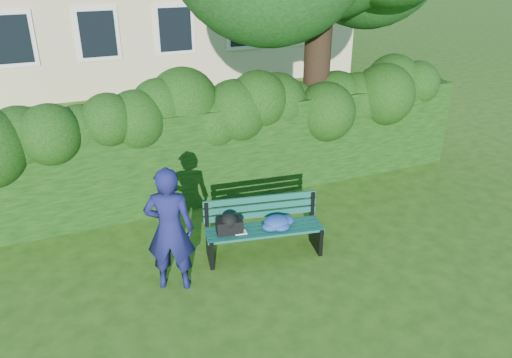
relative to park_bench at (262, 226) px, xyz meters
name	(u,v)px	position (x,y,z in m)	size (l,w,h in m)	color
ground	(271,247)	(0.21, 0.11, -0.49)	(80.00, 80.00, 0.00)	#2A5013
hedge	(223,149)	(0.21, 2.31, 0.41)	(10.00, 1.00, 1.80)	black
park_bench	(262,226)	(0.00, 0.00, 0.00)	(1.87, 0.88, 0.89)	#105045
man_reading	(170,230)	(-1.48, -0.26, 0.42)	(0.67, 0.44, 1.84)	#16184F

